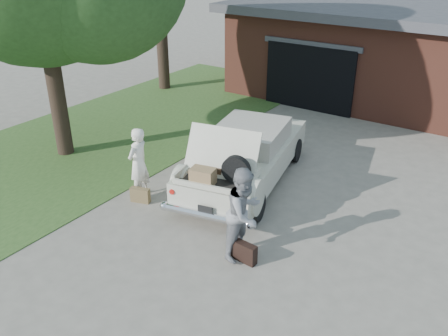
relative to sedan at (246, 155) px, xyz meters
The scene contains 8 objects.
ground 2.27m from the sedan, 79.28° to the right, with size 90.00×90.00×0.00m, color gray.
grass_strip 5.22m from the sedan, behind, with size 6.00×16.00×0.02m, color #2D4C1E.
house 9.50m from the sedan, 81.59° to the left, with size 12.80×7.80×3.30m.
sedan is the anchor object (origin of this frame).
woman_left 2.57m from the sedan, 130.05° to the right, with size 0.61×0.40×1.68m, color white.
woman_right 2.98m from the sedan, 58.51° to the right, with size 0.88×0.69×1.81m, color gray.
suitcase_left 2.68m from the sedan, 123.40° to the right, with size 0.45×0.14×0.35m, color brown.
suitcase_right 3.23m from the sedan, 58.43° to the right, with size 0.50×0.16×0.39m, color black.
Camera 1 is at (5.01, -6.77, 5.50)m, focal length 38.00 mm.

